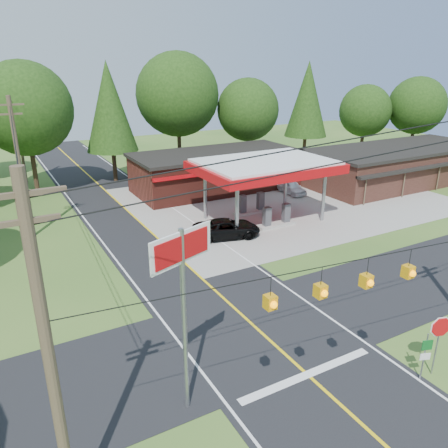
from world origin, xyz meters
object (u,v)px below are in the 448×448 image
sedan_car (291,187)px  suv_car (227,229)px  octagonal_stop_sign (440,331)px  big_stop_sign (183,279)px  gas_canopy (265,168)px

sedan_car → suv_car: bearing=-145.0°
sedan_car → octagonal_stop_sign: octagonal_stop_sign is taller
big_stop_sign → octagonal_stop_sign: bearing=-18.8°
sedan_car → big_stop_sign: 29.61m
gas_canopy → suv_car: (-4.50, -1.91, -3.59)m
suv_car → octagonal_stop_sign: bearing=-165.5°
gas_canopy → sedan_car: 9.03m
gas_canopy → octagonal_stop_sign: 19.67m
gas_canopy → octagonal_stop_sign: (-4.50, -19.01, -2.23)m
suv_car → big_stop_sign: size_ratio=0.69×
octagonal_stop_sign → gas_canopy: bearing=76.7°
sedan_car → octagonal_stop_sign: size_ratio=1.35×
gas_canopy → octagonal_stop_sign: bearing=-103.3°
sedan_car → gas_canopy: bearing=-139.9°
octagonal_stop_sign → suv_car: bearing=90.0°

